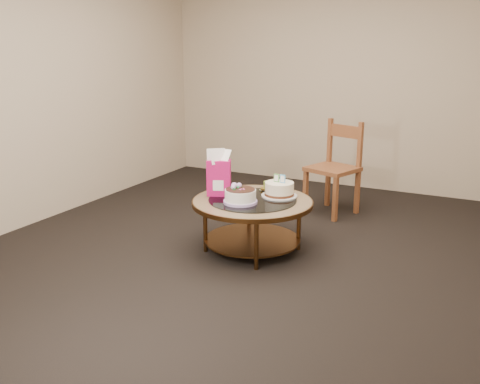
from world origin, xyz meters
The scene contains 8 objects.
ground centered at (0.00, 0.00, 0.00)m, with size 5.00×5.00×0.00m, color black.
room_walls centered at (0.00, 0.00, 1.54)m, with size 4.52×5.02×2.61m.
coffee_table centered at (0.00, 0.00, 0.38)m, with size 1.02×1.02×0.46m.
decorated_cake centered at (-0.05, -0.13, 0.51)m, with size 0.28×0.28×0.16m.
cream_cake centered at (0.17, 0.19, 0.52)m, with size 0.31×0.31×0.19m.
gift_bag centered at (-0.32, -0.01, 0.66)m, with size 0.23×0.20×0.40m.
pillar_candle centered at (-0.01, 0.33, 0.49)m, with size 0.12×0.12×0.09m.
dining_chair centered at (0.30, 1.36, 0.49)m, with size 0.56×0.56×0.96m.
Camera 1 is at (1.84, -3.89, 1.73)m, focal length 40.00 mm.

